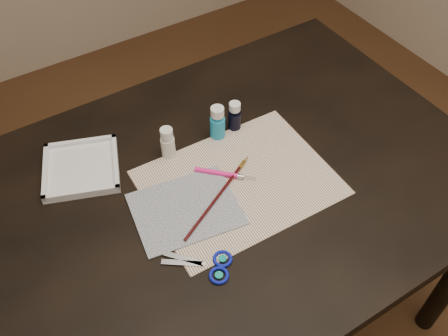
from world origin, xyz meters
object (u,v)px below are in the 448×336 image
scissors (196,265)px  paint_bottle_cyan (218,122)px  paint_bottle_white (168,142)px  palette_tray (81,168)px  paper (239,182)px  paint_bottle_navy (235,116)px  canvas (186,209)px

scissors → paint_bottle_cyan: bearing=-92.3°
paint_bottle_white → palette_tray: size_ratio=0.48×
paper → paint_bottle_cyan: (0.04, 0.17, 0.05)m
paper → paint_bottle_white: 0.20m
paint_bottle_navy → scissors: (-0.30, -0.32, -0.04)m
canvas → palette_tray: palette_tray is taller
paint_bottle_white → palette_tray: 0.22m
paint_bottle_cyan → paint_bottle_white: bearing=176.7°
canvas → paint_bottle_white: size_ratio=2.72×
paper → paint_bottle_navy: size_ratio=5.31×
canvas → scissors: 0.15m
paint_bottle_white → paint_bottle_cyan: (0.14, -0.01, 0.00)m
paper → paint_bottle_navy: (0.10, 0.17, 0.04)m
canvas → paint_bottle_navy: (0.25, 0.17, 0.04)m
paint_bottle_navy → palette_tray: size_ratio=0.46×
canvas → palette_tray: (-0.16, 0.24, 0.01)m
paper → scissors: size_ratio=2.68×
scissors → palette_tray: (-0.11, 0.39, 0.01)m
paint_bottle_navy → canvas: bearing=-144.9°
paint_bottle_white → paint_bottle_navy: (0.20, -0.00, -0.00)m
paint_bottle_navy → palette_tray: 0.41m
scissors → palette_tray: 0.40m
paper → paint_bottle_navy: 0.20m
paint_bottle_white → paint_bottle_cyan: 0.14m
paint_bottle_navy → palette_tray: paint_bottle_navy is taller
palette_tray → paint_bottle_navy: bearing=-9.9°
paper → scissors: 0.25m
paint_bottle_cyan → paint_bottle_navy: (0.05, 0.00, -0.01)m
canvas → paint_bottle_white: (0.05, 0.18, 0.04)m
paint_bottle_cyan → palette_tray: size_ratio=0.53×
palette_tray → paint_bottle_cyan: bearing=-12.0°
paper → paint_bottle_cyan: 0.18m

